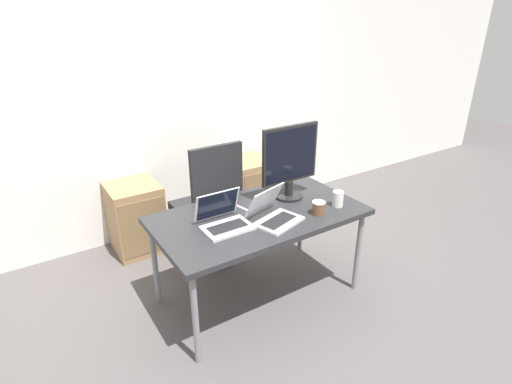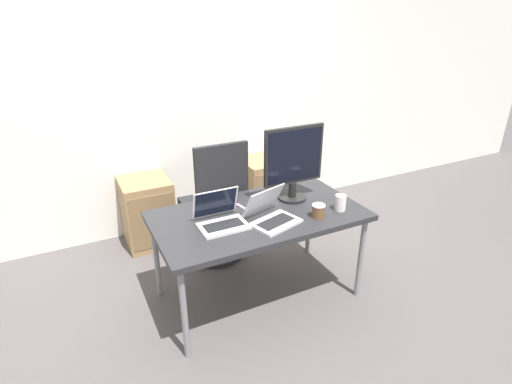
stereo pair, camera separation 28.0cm
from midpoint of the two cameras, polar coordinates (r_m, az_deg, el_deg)
ground_plane at (r=3.22m, az=2.90°, el=-14.45°), size 14.00×14.00×0.00m
wall_back at (r=3.88m, az=-7.36°, el=13.49°), size 10.00×0.05×2.60m
desk at (r=2.85m, az=3.18°, el=-4.01°), size 1.48×0.81×0.71m
office_chair at (r=3.45m, az=-3.54°, el=-3.22°), size 0.56×0.56×1.10m
cabinet_left at (r=3.81m, az=-13.21°, el=-2.84°), size 0.43×0.45×0.64m
cabinet_right at (r=4.21m, az=2.92°, el=0.47°), size 0.43×0.45×0.64m
laptop_left at (r=2.72m, az=5.18°, el=-3.36°), size 0.37×0.39×0.22m
laptop_right at (r=2.66m, az=-2.08°, el=-3.82°), size 0.32×0.28×0.23m
monitor at (r=2.96m, az=8.09°, el=4.17°), size 0.48×0.22×0.56m
coffee_cup_white at (r=2.94m, az=14.65°, el=-1.56°), size 0.08×0.08×0.12m
coffee_cup_brown at (r=2.81m, az=11.73°, el=-2.72°), size 0.09×0.09×0.09m
scissors at (r=2.91m, az=0.62°, el=-2.20°), size 0.07×0.17×0.01m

